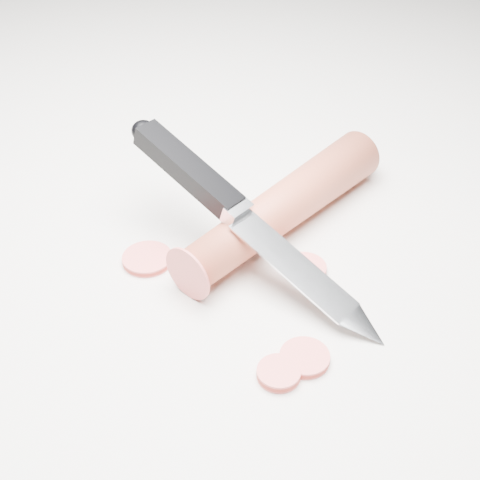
% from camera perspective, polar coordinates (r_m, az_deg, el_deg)
% --- Properties ---
extents(ground, '(2.40, 2.40, 0.00)m').
position_cam_1_polar(ground, '(0.55, 0.09, -1.57)').
color(ground, silver).
rests_on(ground, ground).
extents(carrot, '(0.12, 0.23, 0.04)m').
position_cam_1_polar(carrot, '(0.57, 3.73, 2.87)').
color(carrot, '#B8472F').
rests_on(carrot, ground).
extents(carrot_slice_0, '(0.03, 0.03, 0.01)m').
position_cam_1_polar(carrot_slice_0, '(0.46, 3.32, -11.28)').
color(carrot_slice_0, '#E95753').
rests_on(carrot_slice_0, ground).
extents(carrot_slice_1, '(0.04, 0.04, 0.01)m').
position_cam_1_polar(carrot_slice_1, '(0.54, 5.52, -2.42)').
color(carrot_slice_1, '#E95753').
rests_on(carrot_slice_1, ground).
extents(carrot_slice_2, '(0.03, 0.03, 0.01)m').
position_cam_1_polar(carrot_slice_2, '(0.54, -1.61, -1.32)').
color(carrot_slice_2, '#E95753').
rests_on(carrot_slice_2, ground).
extents(carrot_slice_3, '(0.03, 0.03, 0.01)m').
position_cam_1_polar(carrot_slice_3, '(0.47, 5.54, -9.97)').
color(carrot_slice_3, '#E95753').
rests_on(carrot_slice_3, ground).
extents(carrot_slice_4, '(0.04, 0.04, 0.01)m').
position_cam_1_polar(carrot_slice_4, '(0.55, -7.92, -1.60)').
color(carrot_slice_4, '#E95753').
rests_on(carrot_slice_4, ground).
extents(kitchen_knife, '(0.25, 0.12, 0.09)m').
position_cam_1_polar(kitchen_knife, '(0.51, 0.97, 1.65)').
color(kitchen_knife, silver).
rests_on(kitchen_knife, ground).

